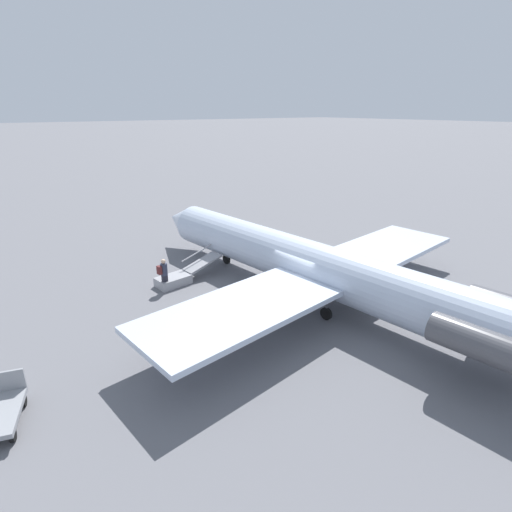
% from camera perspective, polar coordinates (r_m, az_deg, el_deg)
% --- Properties ---
extents(ground_plane, '(600.00, 600.00, 0.00)m').
position_cam_1_polar(ground_plane, '(20.62, 7.33, -5.95)').
color(ground_plane, slate).
extents(airplane_main, '(25.89, 19.57, 6.23)m').
position_cam_1_polar(airplane_main, '(19.40, 9.45, -1.78)').
color(airplane_main, silver).
rests_on(airplane_main, ground).
extents(boarding_stairs, '(1.49, 4.10, 1.60)m').
position_cam_1_polar(boarding_stairs, '(22.41, -10.88, -2.93)').
color(boarding_stairs, '#99999E').
rests_on(boarding_stairs, ground).
extents(passenger, '(0.36, 0.55, 1.74)m').
position_cam_1_polar(passenger, '(21.45, -13.06, -2.32)').
color(passenger, '#23232D').
rests_on(passenger, ground).
extents(luggage_cart, '(2.43, 1.72, 1.22)m').
position_cam_1_polar(luggage_cart, '(15.14, -32.60, -18.11)').
color(luggage_cart, gray).
rests_on(luggage_cart, ground).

